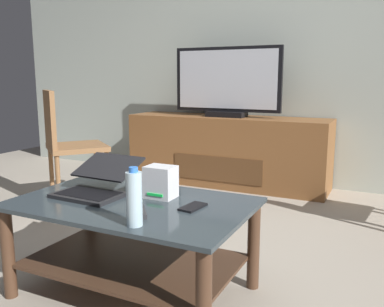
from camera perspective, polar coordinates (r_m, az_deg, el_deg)
ground_plane at (r=2.24m, az=-2.23°, el=-16.70°), size 7.68×7.68×0.00m
back_wall at (r=4.12m, az=13.07°, el=15.42°), size 6.40×0.12×2.80m
coffee_table at (r=2.00m, az=-8.18°, el=-10.53°), size 1.10×0.68×0.45m
media_cabinet at (r=4.00m, az=4.83°, el=0.40°), size 1.93×0.49×0.66m
television at (r=3.92m, az=4.86°, el=9.62°), size 1.04×0.20×0.65m
side_chair at (r=3.45m, az=-16.96°, el=1.73°), size 0.62×0.62×0.93m
laptop at (r=2.09m, az=-13.04°, el=-4.00°), size 0.34×0.38×0.17m
router_box at (r=1.98m, az=-4.35°, el=-3.93°), size 0.14×0.11×0.15m
water_bottle_near at (r=1.61m, az=-8.00°, el=-6.16°), size 0.06×0.06×0.23m
cell_phone at (r=1.83m, az=0.13°, el=-7.40°), size 0.09×0.15×0.01m
tv_remote at (r=1.77m, az=-7.23°, el=-7.96°), size 0.13×0.15×0.02m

